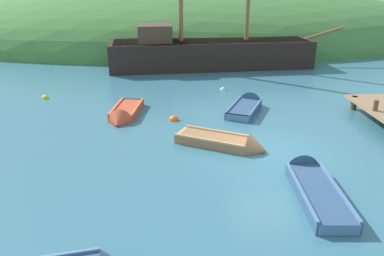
% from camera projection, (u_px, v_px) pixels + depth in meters
% --- Properties ---
extents(ground_plane, '(120.00, 120.00, 0.00)m').
position_uv_depth(ground_plane, '(269.00, 151.00, 13.28)').
color(ground_plane, teal).
extents(shore_hill, '(52.59, 27.86, 11.33)m').
position_uv_depth(shore_hill, '(186.00, 38.00, 39.36)').
color(shore_hill, '#477F3D').
rests_on(shore_hill, ground).
extents(sailing_ship, '(16.47, 4.72, 11.34)m').
position_uv_depth(sailing_ship, '(209.00, 57.00, 25.89)').
color(sailing_ship, black).
rests_on(sailing_ship, ground).
extents(rowboat_far, '(1.43, 3.23, 1.02)m').
position_uv_depth(rowboat_far, '(124.00, 115.00, 16.58)').
color(rowboat_far, '#C64C2D').
rests_on(rowboat_far, ground).
extents(rowboat_near_dock, '(2.28, 3.32, 1.07)m').
position_uv_depth(rowboat_near_dock, '(247.00, 107.00, 17.54)').
color(rowboat_near_dock, '#335175').
rests_on(rowboat_near_dock, ground).
extents(rowboat_center, '(1.25, 3.93, 1.04)m').
position_uv_depth(rowboat_center, '(311.00, 185.00, 10.87)').
color(rowboat_center, '#335175').
rests_on(rowboat_center, ground).
extents(rowboat_portside, '(3.46, 2.43, 0.99)m').
position_uv_depth(rowboat_portside, '(227.00, 144.00, 13.60)').
color(rowboat_portside, '#9E7047').
rests_on(rowboat_portside, ground).
extents(buoy_white, '(0.30, 0.30, 0.30)m').
position_uv_depth(buoy_white, '(223.00, 90.00, 20.72)').
color(buoy_white, white).
rests_on(buoy_white, ground).
extents(buoy_orange, '(0.44, 0.44, 0.44)m').
position_uv_depth(buoy_orange, '(174.00, 120.00, 16.21)').
color(buoy_orange, orange).
rests_on(buoy_orange, ground).
extents(buoy_yellow, '(0.36, 0.36, 0.36)m').
position_uv_depth(buoy_yellow, '(45.00, 98.00, 19.21)').
color(buoy_yellow, yellow).
rests_on(buoy_yellow, ground).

